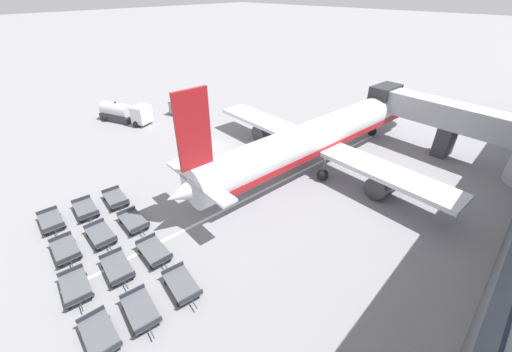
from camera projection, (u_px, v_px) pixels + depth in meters
ground_plane at (212, 147)px, 39.38m from camera, size 500.00×500.00×0.00m
jet_bridge at (474, 129)px, 34.11m from camera, size 20.47×6.07×6.49m
airplane at (322, 136)px, 34.57m from camera, size 30.45×38.06×11.40m
fuel_tanker_primary at (123, 113)px, 46.19m from camera, size 8.50×5.04×2.85m
service_van at (184, 104)px, 49.91m from camera, size 3.32×5.40×2.17m
baggage_dolly_row_near_col_a at (51, 221)px, 26.41m from camera, size 3.76×1.96×0.92m
baggage_dolly_row_near_col_b at (65, 250)px, 23.57m from camera, size 3.76×1.96×0.92m
baggage_dolly_row_near_col_c at (75, 287)px, 20.69m from camera, size 3.78×2.10×0.92m
baggage_dolly_row_near_col_d at (100, 335)px, 17.88m from camera, size 3.76×1.95×0.92m
baggage_dolly_row_mid_a_col_a at (86, 209)px, 27.81m from camera, size 3.77×2.01×0.92m
baggage_dolly_row_mid_a_col_b at (101, 235)px, 24.97m from camera, size 3.74×1.89×0.92m
baggage_dolly_row_mid_a_col_c at (117, 268)px, 22.09m from camera, size 3.77×2.05×0.92m
baggage_dolly_row_mid_a_col_d at (141, 310)px, 19.21m from camera, size 3.78×2.10×0.92m
baggage_dolly_row_mid_b_col_a at (116, 199)px, 29.18m from camera, size 3.77×2.04×0.92m
baggage_dolly_row_mid_b_col_b at (134, 221)px, 26.40m from camera, size 3.75×1.91×0.92m
baggage_dolly_row_mid_b_col_c at (154, 251)px, 23.43m from camera, size 3.76×1.94×0.92m
baggage_dolly_row_mid_b_col_d at (182, 285)px, 20.85m from camera, size 3.78×2.14×0.92m
stand_guidance_stripe at (270, 187)px, 31.64m from camera, size 3.98×38.31×0.01m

